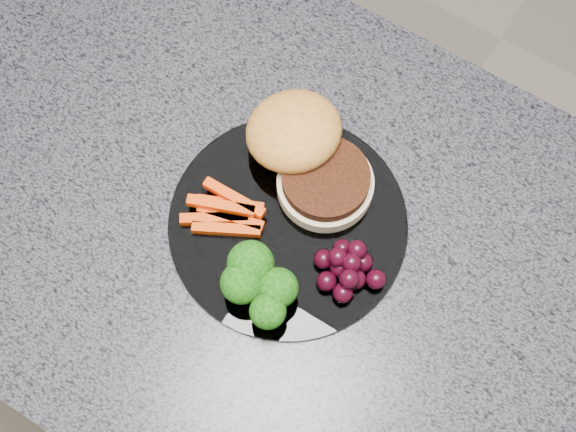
{
  "coord_description": "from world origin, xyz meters",
  "views": [
    {
      "loc": [
        0.15,
        -0.24,
        1.72
      ],
      "look_at": [
        -0.01,
        0.01,
        0.93
      ],
      "focal_mm": 50.0,
      "sensor_mm": 36.0,
      "label": 1
    }
  ],
  "objects_px": {
    "burger": "(305,151)",
    "island_cabinet": "(289,333)",
    "plate": "(288,224)",
    "grape_bunch": "(347,268)"
  },
  "relations": [
    {
      "from": "burger",
      "to": "grape_bunch",
      "type": "bearing_deg",
      "value": -23.78
    },
    {
      "from": "island_cabinet",
      "to": "burger",
      "type": "bearing_deg",
      "value": 112.14
    },
    {
      "from": "island_cabinet",
      "to": "grape_bunch",
      "type": "relative_size",
      "value": 15.17
    },
    {
      "from": "plate",
      "to": "grape_bunch",
      "type": "bearing_deg",
      "value": -10.4
    },
    {
      "from": "burger",
      "to": "island_cabinet",
      "type": "bearing_deg",
      "value": -52.15
    },
    {
      "from": "plate",
      "to": "grape_bunch",
      "type": "height_order",
      "value": "grape_bunch"
    },
    {
      "from": "plate",
      "to": "burger",
      "type": "relative_size",
      "value": 1.39
    },
    {
      "from": "island_cabinet",
      "to": "plate",
      "type": "xyz_separation_m",
      "value": [
        -0.01,
        0.01,
        0.47
      ]
    },
    {
      "from": "island_cabinet",
      "to": "grape_bunch",
      "type": "xyz_separation_m",
      "value": [
        0.07,
        -0.0,
        0.49
      ]
    },
    {
      "from": "plate",
      "to": "burger",
      "type": "height_order",
      "value": "burger"
    }
  ]
}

